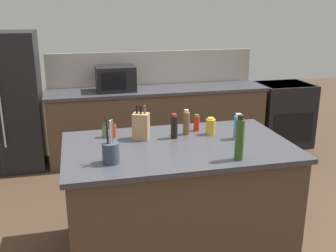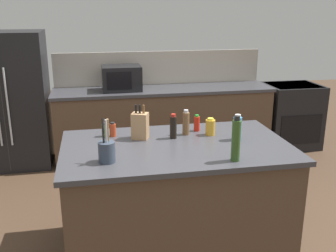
{
  "view_description": "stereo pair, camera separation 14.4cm",
  "coord_description": "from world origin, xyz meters",
  "views": [
    {
      "loc": [
        -0.77,
        -2.86,
        2.01
      ],
      "look_at": [
        0.0,
        0.35,
        0.99
      ],
      "focal_mm": 42.0,
      "sensor_mm": 36.0,
      "label": 1
    },
    {
      "loc": [
        -0.63,
        -2.89,
        2.01
      ],
      "look_at": [
        0.0,
        0.35,
        0.99
      ],
      "focal_mm": 42.0,
      "sensor_mm": 36.0,
      "label": 2
    }
  ],
  "objects": [
    {
      "name": "olive_oil_bottle",
      "position": [
        0.34,
        -0.41,
        1.1
      ],
      "size": [
        0.06,
        0.06,
        0.33
      ],
      "color": "#2D4C1E",
      "rests_on": "kitchen_island"
    },
    {
      "name": "range_oven",
      "position": [
        2.19,
        2.2,
        0.47
      ],
      "size": [
        0.76,
        0.65,
        0.92
      ],
      "color": "black",
      "rests_on": "ground_plane"
    },
    {
      "name": "dish_soap_bottle",
      "position": [
        0.52,
        0.02,
        1.04
      ],
      "size": [
        0.07,
        0.07,
        0.22
      ],
      "color": "#3384BC",
      "rests_on": "kitchen_island"
    },
    {
      "name": "spice_jar_oregano",
      "position": [
        -0.55,
        0.32,
        1.0
      ],
      "size": [
        0.05,
        0.05,
        0.12
      ],
      "color": "#567038",
      "rests_on": "kitchen_island"
    },
    {
      "name": "hot_sauce_bottle",
      "position": [
        0.25,
        0.32,
        1.01
      ],
      "size": [
        0.05,
        0.05,
        0.15
      ],
      "color": "red",
      "rests_on": "kitchen_island"
    },
    {
      "name": "back_counter_run",
      "position": [
        0.3,
        2.2,
        0.47
      ],
      "size": [
        2.93,
        0.66,
        0.94
      ],
      "color": "#4C3828",
      "rests_on": "ground_plane"
    },
    {
      "name": "kitchen_island",
      "position": [
        0.0,
        0.0,
        0.47
      ],
      "size": [
        1.82,
        1.08,
        0.94
      ],
      "color": "#4C3828",
      "rests_on": "ground_plane"
    },
    {
      "name": "pepper_grinder",
      "position": [
        0.13,
        0.24,
        1.04
      ],
      "size": [
        0.06,
        0.06,
        0.22
      ],
      "color": "brown",
      "rests_on": "kitchen_island"
    },
    {
      "name": "microwave",
      "position": [
        -0.26,
        2.2,
        1.1
      ],
      "size": [
        0.5,
        0.39,
        0.32
      ],
      "color": "black",
      "rests_on": "back_counter_run"
    },
    {
      "name": "knife_block",
      "position": [
        -0.26,
        0.2,
        1.05
      ],
      "size": [
        0.16,
        0.14,
        0.29
      ],
      "rotation": [
        0.0,
        0.0,
        -0.4
      ],
      "color": "#A87C54",
      "rests_on": "kitchen_island"
    },
    {
      "name": "honey_jar",
      "position": [
        0.34,
        0.19,
        1.01
      ],
      "size": [
        0.08,
        0.08,
        0.15
      ],
      "color": "gold",
      "rests_on": "kitchen_island"
    },
    {
      "name": "utensil_crock",
      "position": [
        -0.56,
        -0.26,
        1.02
      ],
      "size": [
        0.12,
        0.12,
        0.32
      ],
      "color": "#333D4C",
      "rests_on": "kitchen_island"
    },
    {
      "name": "wall_backsplash",
      "position": [
        0.3,
        2.52,
        1.17
      ],
      "size": [
        2.89,
        0.03,
        0.46
      ],
      "primitive_type": "cube",
      "color": "#B2A899",
      "rests_on": "back_counter_run"
    },
    {
      "name": "spice_jar_paprika",
      "position": [
        -0.48,
        0.31,
        1.0
      ],
      "size": [
        0.05,
        0.05,
        0.12
      ],
      "color": "#B73D1E",
      "rests_on": "kitchen_island"
    },
    {
      "name": "soy_sauce_bottle",
      "position": [
        0.01,
        0.16,
        1.04
      ],
      "size": [
        0.06,
        0.06,
        0.21
      ],
      "color": "black",
      "rests_on": "kitchen_island"
    },
    {
      "name": "ground_plane",
      "position": [
        0.0,
        0.0,
        0.0
      ],
      "size": [
        14.0,
        14.0,
        0.0
      ],
      "primitive_type": "plane",
      "color": "#473323"
    },
    {
      "name": "refrigerator",
      "position": [
        -1.69,
        2.25,
        0.85
      ],
      "size": [
        0.96,
        0.75,
        1.71
      ],
      "color": "black",
      "rests_on": "ground_plane"
    }
  ]
}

